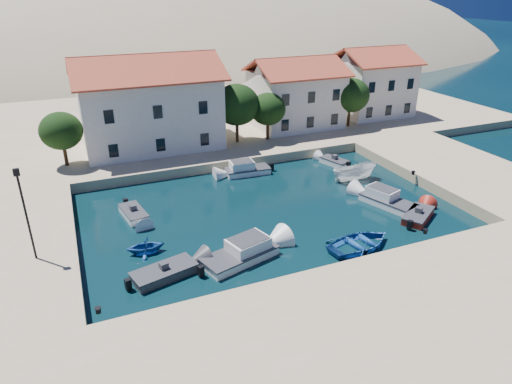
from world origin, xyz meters
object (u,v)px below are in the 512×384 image
building_mid (295,91)px  rowboat_south (359,248)px  building_left (149,101)px  cabin_cruiser_south (240,254)px  lamppost (24,206)px  building_right (372,81)px  cabin_cruiser_east (388,200)px  boat_east (354,180)px

building_mid → rowboat_south: 28.44m
building_left → cabin_cruiser_south: (1.13, -23.87, -5.46)m
lamppost → rowboat_south: size_ratio=1.23×
building_right → lamppost: size_ratio=1.52×
rowboat_south → cabin_cruiser_east: size_ratio=0.98×
building_right → building_mid: bearing=-175.2°
lamppost → cabin_cruiser_south: (12.63, -3.87, -4.28)m
lamppost → building_left: bearing=60.1°
building_left → cabin_cruiser_east: 26.69m
cabin_cruiser_south → cabin_cruiser_east: (14.62, 3.02, 0.00)m
cabin_cruiser_east → lamppost: bearing=69.8°
cabin_cruiser_east → cabin_cruiser_south: bearing=83.2°
building_right → lamppost: bearing=-152.1°
lamppost → cabin_cruiser_east: (27.25, -0.85, -4.28)m
rowboat_south → boat_east: size_ratio=1.13×
building_left → boat_east: bearing=-42.7°
rowboat_south → building_right: bearing=-43.9°
building_left → cabin_cruiser_east: bearing=-52.9°
building_left → rowboat_south: bearing=-69.5°
building_mid → cabin_cruiser_south: 30.42m
cabin_cruiser_south → boat_east: 17.53m
cabin_cruiser_east → rowboat_south: bearing=109.7°
building_left → rowboat_south: 28.04m
building_mid → building_right: bearing=4.8°
lamppost → boat_east: size_ratio=1.38×
lamppost → rowboat_south: bearing=-15.0°
building_left → cabin_cruiser_south: bearing=-87.3°
building_left → building_mid: size_ratio=1.40×
cabin_cruiser_east → building_mid: bearing=-24.3°
rowboat_south → lamppost: bearing=67.4°
cabin_cruiser_south → cabin_cruiser_east: bearing=-4.5°
cabin_cruiser_south → boat_east: bearing=14.2°
building_right → rowboat_south: 34.81m
building_left → cabin_cruiser_south: building_left is taller
rowboat_south → cabin_cruiser_east: (6.14, 4.82, 0.48)m
lamppost → rowboat_south: (21.10, -5.67, -4.75)m
building_right → cabin_cruiser_south: 39.08m
building_mid → cabin_cruiser_south: bearing=-124.2°
rowboat_south → boat_east: boat_east is taller
building_left → cabin_cruiser_east: size_ratio=2.85×
building_left → rowboat_south: (9.60, -25.67, -5.94)m
rowboat_south → cabin_cruiser_south: bearing=70.5°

